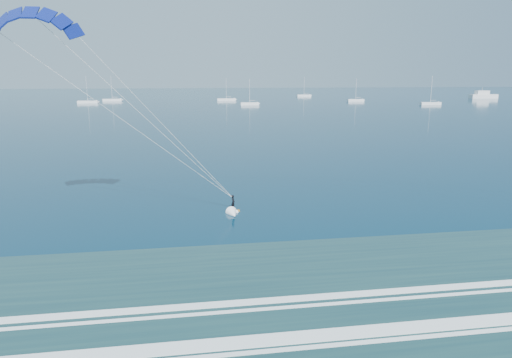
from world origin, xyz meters
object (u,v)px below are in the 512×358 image
object	(u,v)px
kitesurfer_rig	(145,118)
sailboat_2	(112,100)
sailboat_6	(430,103)
sailboat_7	(226,99)
sailboat_1	(88,102)
motor_yacht	(483,95)
sailboat_4	(304,95)
sailboat_5	(356,100)
sailboat_3	(250,104)

from	to	relation	value
kitesurfer_rig	sailboat_2	bearing A→B (deg)	99.23
sailboat_6	sailboat_7	xyz separation A→B (m)	(-86.15, 45.69, -0.02)
sailboat_1	sailboat_2	size ratio (longest dim) A/B	1.01
kitesurfer_rig	motor_yacht	size ratio (longest dim) A/B	1.30
sailboat_4	sailboat_5	distance (m)	56.31
kitesurfer_rig	sailboat_1	bearing A→B (deg)	102.62
sailboat_4	sailboat_5	world-z (taller)	sailboat_4
sailboat_2	sailboat_5	xyz separation A→B (m)	(119.75, -21.34, -0.01)
sailboat_5	motor_yacht	bearing A→B (deg)	12.39
motor_yacht	sailboat_5	distance (m)	83.44
motor_yacht	kitesurfer_rig	bearing A→B (deg)	-130.54
motor_yacht	sailboat_2	distance (m)	201.27
sailboat_2	sailboat_5	distance (m)	121.64
sailboat_2	sailboat_6	bearing A→B (deg)	-19.54
sailboat_4	sailboat_6	xyz separation A→B (m)	(35.33, -84.49, 0.01)
sailboat_2	sailboat_5	size ratio (longest dim) A/B	1.09
motor_yacht	sailboat_7	size ratio (longest dim) A/B	1.38
motor_yacht	sailboat_3	size ratio (longest dim) A/B	1.40
motor_yacht	sailboat_3	bearing A→B (deg)	-164.84
motor_yacht	sailboat_1	bearing A→B (deg)	-176.65
sailboat_2	sailboat_3	world-z (taller)	sailboat_2
sailboat_6	sailboat_5	bearing A→B (deg)	128.41
sailboat_1	sailboat_7	bearing A→B (deg)	9.17
sailboat_4	sailboat_1	bearing A→B (deg)	-157.03
sailboat_1	sailboat_4	bearing A→B (deg)	22.97
sailboat_7	sailboat_3	bearing A→B (deg)	-78.87
sailboat_1	sailboat_6	distance (m)	155.88
sailboat_2	sailboat_4	bearing A→B (deg)	17.36
motor_yacht	sailboat_5	bearing A→B (deg)	-167.61
sailboat_1	sailboat_7	distance (m)	66.58
kitesurfer_rig	sailboat_3	size ratio (longest dim) A/B	1.81
kitesurfer_rig	sailboat_7	size ratio (longest dim) A/B	1.79
sailboat_2	sailboat_3	size ratio (longest dim) A/B	1.11
sailboat_6	sailboat_7	bearing A→B (deg)	152.06
sailboat_3	sailboat_7	distance (m)	36.21
kitesurfer_rig	sailboat_7	world-z (taller)	kitesurfer_rig
sailboat_4	sailboat_7	xyz separation A→B (m)	(-50.82, -38.80, -0.01)
motor_yacht	sailboat_1	world-z (taller)	sailboat_1
motor_yacht	sailboat_4	xyz separation A→B (m)	(-93.46, 37.13, -1.02)
kitesurfer_rig	sailboat_1	size ratio (longest dim) A/B	1.62
sailboat_1	sailboat_7	size ratio (longest dim) A/B	1.11
motor_yacht	sailboat_4	world-z (taller)	sailboat_4
sailboat_2	motor_yacht	bearing A→B (deg)	-0.98
sailboat_2	sailboat_5	bearing A→B (deg)	-10.10
sailboat_3	sailboat_2	bearing A→B (deg)	147.56
sailboat_2	sailboat_7	xyz separation A→B (m)	(56.96, -5.11, -0.02)
sailboat_1	sailboat_7	world-z (taller)	sailboat_1
motor_yacht	sailboat_4	size ratio (longest dim) A/B	1.34
sailboat_1	sailboat_3	size ratio (longest dim) A/B	1.12
motor_yacht	sailboat_6	world-z (taller)	sailboat_6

